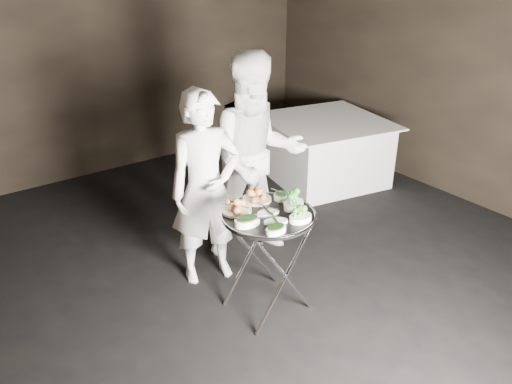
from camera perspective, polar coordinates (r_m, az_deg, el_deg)
floor at (r=4.03m, az=1.69°, el=-13.84°), size 6.00×7.00×0.05m
wall_back at (r=6.35m, az=-18.81°, el=14.97°), size 6.00×0.05×3.00m
tray_stand at (r=3.81m, az=1.35°, el=-7.46°), size 0.56×0.47×0.82m
serving_tray at (r=3.62m, az=1.41°, el=-2.62°), size 0.70×0.70×0.04m
potato_plate_a at (r=3.63m, az=-2.28°, el=-1.75°), size 0.22×0.22×0.08m
potato_plate_b at (r=3.79m, az=0.12°, el=-0.50°), size 0.22×0.22×0.08m
greens_bowl at (r=3.81m, az=2.95°, el=-0.40°), size 0.12×0.12×0.07m
asparagus_plate_a at (r=3.61m, az=1.40°, el=-2.28°), size 0.19×0.13×0.03m
asparagus_plate_b at (r=3.49m, az=2.29°, el=-3.29°), size 0.20×0.16×0.04m
spinach_bowl_a at (r=3.45m, az=-1.01°, el=-3.27°), size 0.20×0.15×0.08m
spinach_bowl_b at (r=3.37m, az=2.29°, el=-4.21°), size 0.16×0.11×0.06m
broccoli_bowl_a at (r=3.69m, az=4.32°, el=-1.32°), size 0.22×0.19×0.08m
broccoli_bowl_b at (r=3.52m, az=5.10°, el=-2.85°), size 0.18×0.14×0.07m
serving_utensils at (r=3.65m, az=0.97°, el=-1.25°), size 0.59×0.44×0.01m
waiter_left at (r=4.04m, az=-5.76°, el=0.32°), size 0.67×0.52×1.64m
waiter_right at (r=4.37m, az=0.07°, el=3.93°), size 1.08×0.96×1.84m
dining_table at (r=6.11m, az=7.91°, el=4.76°), size 1.32×1.32×0.76m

